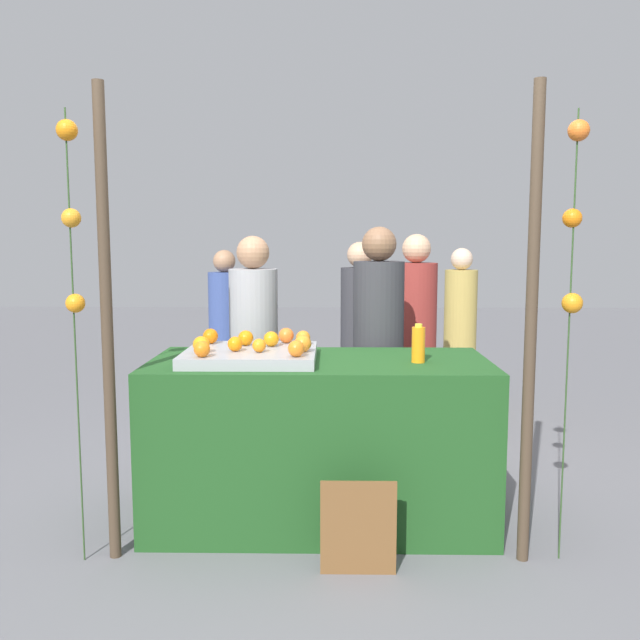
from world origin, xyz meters
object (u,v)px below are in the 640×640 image
(orange_1, at_px, (271,339))
(stall_counter, at_px, (320,440))
(vendor_left, at_px, (254,365))
(chalkboard_sign, at_px, (358,528))
(vendor_right, at_px, (378,362))
(orange_0, at_px, (235,344))
(juice_bottle, at_px, (418,344))

(orange_1, bearing_deg, stall_counter, -15.07)
(vendor_left, bearing_deg, chalkboard_sign, -64.83)
(chalkboard_sign, bearing_deg, vendor_right, 82.27)
(chalkboard_sign, distance_m, vendor_left, 1.58)
(stall_counter, height_order, orange_0, orange_0)
(stall_counter, relative_size, orange_1, 21.68)
(vendor_right, bearing_deg, chalkboard_sign, -97.73)
(orange_1, height_order, chalkboard_sign, orange_1)
(vendor_left, xyz_separation_m, vendor_right, (0.82, -0.03, 0.03))
(vendor_right, bearing_deg, vendor_left, 177.93)
(orange_1, bearing_deg, juice_bottle, -10.51)
(vendor_right, bearing_deg, juice_bottle, -78.65)
(orange_0, xyz_separation_m, vendor_left, (0.00, 0.83, -0.27))
(chalkboard_sign, xyz_separation_m, vendor_right, (0.18, 1.32, 0.55))
(stall_counter, bearing_deg, vendor_left, 121.11)
(stall_counter, relative_size, juice_bottle, 8.90)
(orange_0, height_order, juice_bottle, juice_bottle)
(juice_bottle, height_order, chalkboard_sign, juice_bottle)
(orange_0, distance_m, chalkboard_sign, 1.14)
(stall_counter, height_order, vendor_left, vendor_left)
(orange_0, height_order, orange_1, orange_1)
(stall_counter, distance_m, vendor_right, 0.86)
(orange_1, distance_m, juice_bottle, 0.81)
(stall_counter, xyz_separation_m, orange_0, (-0.45, -0.09, 0.55))
(stall_counter, xyz_separation_m, orange_1, (-0.27, 0.07, 0.56))
(stall_counter, distance_m, orange_0, 0.72)
(orange_0, height_order, chalkboard_sign, orange_0)
(juice_bottle, bearing_deg, vendor_right, 101.35)
(orange_1, height_order, juice_bottle, juice_bottle)
(orange_1, xyz_separation_m, vendor_right, (0.64, 0.63, -0.24))
(juice_bottle, xyz_separation_m, vendor_right, (-0.16, 0.78, -0.24))
(juice_bottle, bearing_deg, stall_counter, 171.88)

